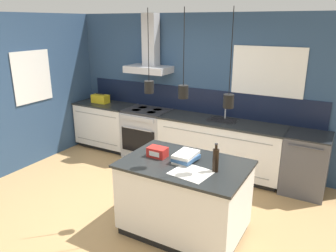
{
  "coord_description": "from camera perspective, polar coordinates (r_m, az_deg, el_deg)",
  "views": [
    {
      "loc": [
        2.4,
        -3.18,
        2.46
      ],
      "look_at": [
        0.24,
        0.65,
        1.05
      ],
      "focal_mm": 35.0,
      "sensor_mm": 36.0,
      "label": 1
    }
  ],
  "objects": [
    {
      "name": "paper_pile",
      "position": [
        3.55,
        4.07,
        -8.1
      ],
      "size": [
        0.45,
        0.41,
        0.01
      ],
      "color": "silver",
      "rests_on": "kitchen_island"
    },
    {
      "name": "wall_back",
      "position": [
        5.83,
        4.17,
        6.82
      ],
      "size": [
        5.6,
        2.24,
        2.6
      ],
      "color": "navy",
      "rests_on": "ground_plane"
    },
    {
      "name": "oven_range",
      "position": [
        6.16,
        -3.64,
        -1.25
      ],
      "size": [
        0.81,
        0.66,
        0.91
      ],
      "color": "#B5B5BA",
      "rests_on": "ground_plane"
    },
    {
      "name": "counter_run_left",
      "position": [
        6.73,
        -10.67,
        0.19
      ],
      "size": [
        1.17,
        0.64,
        0.91
      ],
      "color": "black",
      "rests_on": "ground_plane"
    },
    {
      "name": "counter_run_sink",
      "position": [
        5.55,
        9.02,
        -3.54
      ],
      "size": [
        2.09,
        0.64,
        1.32
      ],
      "color": "black",
      "rests_on": "ground_plane"
    },
    {
      "name": "book_stack",
      "position": [
        3.8,
        3.07,
        -5.41
      ],
      "size": [
        0.26,
        0.34,
        0.11
      ],
      "color": "silver",
      "rests_on": "kitchen_island"
    },
    {
      "name": "bottle_on_island",
      "position": [
        3.56,
        8.29,
        -5.86
      ],
      "size": [
        0.07,
        0.07,
        0.32
      ],
      "color": "black",
      "rests_on": "kitchen_island"
    },
    {
      "name": "dishwasher",
      "position": [
        5.29,
        22.84,
        -6.0
      ],
      "size": [
        0.62,
        0.65,
        0.91
      ],
      "color": "#4C4C51",
      "rests_on": "ground_plane"
    },
    {
      "name": "ground_plane",
      "position": [
        4.69,
        -6.63,
        -14.04
      ],
      "size": [
        16.0,
        16.0,
        0.0
      ],
      "primitive_type": "plane",
      "color": "tan",
      "rests_on": "ground"
    },
    {
      "name": "yellow_toolbox",
      "position": [
        6.66,
        -11.69,
        4.67
      ],
      "size": [
        0.34,
        0.18,
        0.19
      ],
      "color": "gold",
      "rests_on": "counter_run_left"
    },
    {
      "name": "wall_left",
      "position": [
        6.3,
        -21.5,
        5.98
      ],
      "size": [
        0.08,
        3.8,
        2.6
      ],
      "color": "navy",
      "rests_on": "ground_plane"
    },
    {
      "name": "kitchen_island",
      "position": [
        3.99,
        2.84,
        -12.33
      ],
      "size": [
        1.44,
        0.97,
        0.91
      ],
      "color": "black",
      "rests_on": "ground_plane"
    },
    {
      "name": "red_supply_box",
      "position": [
        3.93,
        -1.84,
        -4.55
      ],
      "size": [
        0.23,
        0.16,
        0.12
      ],
      "color": "red",
      "rests_on": "kitchen_island"
    }
  ]
}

